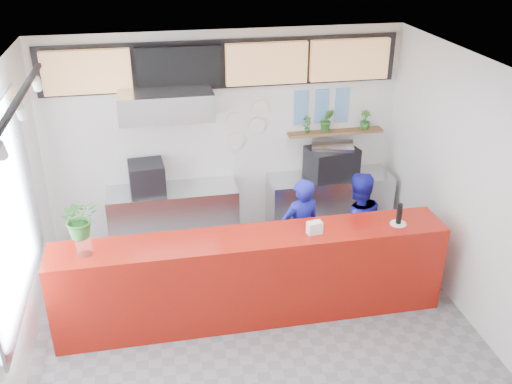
# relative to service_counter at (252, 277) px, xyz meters

# --- Properties ---
(floor) EXTENTS (5.00, 5.00, 0.00)m
(floor) POSITION_rel_service_counter_xyz_m (0.00, -0.40, -0.55)
(floor) COLOR slate
(floor) RESTS_ON ground
(ceiling) EXTENTS (5.00, 5.00, 0.00)m
(ceiling) POSITION_rel_service_counter_xyz_m (0.00, -0.40, 2.45)
(ceiling) COLOR silver
(wall_back) EXTENTS (5.00, 0.00, 5.00)m
(wall_back) POSITION_rel_service_counter_xyz_m (0.00, 2.10, 0.95)
(wall_back) COLOR white
(wall_back) RESTS_ON ground
(wall_left) EXTENTS (0.00, 5.00, 5.00)m
(wall_left) POSITION_rel_service_counter_xyz_m (-2.50, -0.40, 0.95)
(wall_left) COLOR white
(wall_left) RESTS_ON ground
(wall_right) EXTENTS (0.00, 5.00, 5.00)m
(wall_right) POSITION_rel_service_counter_xyz_m (2.50, -0.40, 0.95)
(wall_right) COLOR white
(wall_right) RESTS_ON ground
(service_counter) EXTENTS (4.50, 0.60, 1.10)m
(service_counter) POSITION_rel_service_counter_xyz_m (0.00, 0.00, 0.00)
(service_counter) COLOR #9D150B
(service_counter) RESTS_ON ground
(cream_band) EXTENTS (5.00, 0.02, 0.80)m
(cream_band) POSITION_rel_service_counter_xyz_m (0.00, 2.09, 2.05)
(cream_band) COLOR beige
(cream_band) RESTS_ON wall_back
(prep_bench) EXTENTS (1.80, 0.60, 0.90)m
(prep_bench) POSITION_rel_service_counter_xyz_m (-0.80, 1.80, -0.10)
(prep_bench) COLOR #B2B5BA
(prep_bench) RESTS_ON ground
(panini_oven) EXTENTS (0.50, 0.50, 0.42)m
(panini_oven) POSITION_rel_service_counter_xyz_m (-1.13, 1.80, 0.56)
(panini_oven) COLOR black
(panini_oven) RESTS_ON prep_bench
(extraction_hood) EXTENTS (1.20, 0.70, 0.35)m
(extraction_hood) POSITION_rel_service_counter_xyz_m (-0.80, 1.75, 1.60)
(extraction_hood) COLOR #B2B5BA
(extraction_hood) RESTS_ON ceiling
(hood_lip) EXTENTS (1.20, 0.69, 0.31)m
(hood_lip) POSITION_rel_service_counter_xyz_m (-0.80, 1.75, 1.40)
(hood_lip) COLOR #B2B5BA
(hood_lip) RESTS_ON ceiling
(right_bench) EXTENTS (1.80, 0.60, 0.90)m
(right_bench) POSITION_rel_service_counter_xyz_m (1.50, 1.80, -0.10)
(right_bench) COLOR #B2B5BA
(right_bench) RESTS_ON ground
(espresso_machine) EXTENTS (0.77, 0.61, 0.44)m
(espresso_machine) POSITION_rel_service_counter_xyz_m (1.50, 1.80, 0.57)
(espresso_machine) COLOR black
(espresso_machine) RESTS_ON right_bench
(espresso_tray) EXTENTS (0.68, 0.55, 0.05)m
(espresso_tray) POSITION_rel_service_counter_xyz_m (1.50, 1.80, 0.83)
(espresso_tray) COLOR silver
(espresso_tray) RESTS_ON espresso_machine
(herb_shelf) EXTENTS (1.40, 0.18, 0.04)m
(herb_shelf) POSITION_rel_service_counter_xyz_m (1.60, 2.00, 0.95)
(herb_shelf) COLOR brown
(herb_shelf) RESTS_ON wall_back
(menu_board_far_left) EXTENTS (1.10, 0.10, 0.55)m
(menu_board_far_left) POSITION_rel_service_counter_xyz_m (-1.75, 1.98, 2.00)
(menu_board_far_left) COLOR tan
(menu_board_far_left) RESTS_ON wall_back
(menu_board_mid_left) EXTENTS (1.10, 0.10, 0.55)m
(menu_board_mid_left) POSITION_rel_service_counter_xyz_m (-0.59, 1.98, 2.00)
(menu_board_mid_left) COLOR black
(menu_board_mid_left) RESTS_ON wall_back
(menu_board_mid_right) EXTENTS (1.10, 0.10, 0.55)m
(menu_board_mid_right) POSITION_rel_service_counter_xyz_m (0.57, 1.98, 2.00)
(menu_board_mid_right) COLOR tan
(menu_board_mid_right) RESTS_ON wall_back
(menu_board_far_right) EXTENTS (1.10, 0.10, 0.55)m
(menu_board_far_right) POSITION_rel_service_counter_xyz_m (1.73, 1.98, 2.00)
(menu_board_far_right) COLOR tan
(menu_board_far_right) RESTS_ON wall_back
(soffit) EXTENTS (4.80, 0.04, 0.65)m
(soffit) POSITION_rel_service_counter_xyz_m (0.00, 2.06, 2.00)
(soffit) COLOR black
(soffit) RESTS_ON wall_back
(window_pane) EXTENTS (0.04, 2.20, 1.90)m
(window_pane) POSITION_rel_service_counter_xyz_m (-2.47, -0.10, 1.15)
(window_pane) COLOR silver
(window_pane) RESTS_ON wall_left
(window_frame) EXTENTS (0.03, 2.30, 2.00)m
(window_frame) POSITION_rel_service_counter_xyz_m (-2.45, -0.10, 1.15)
(window_frame) COLOR #B2B5BA
(window_frame) RESTS_ON wall_left
(track_rail) EXTENTS (0.05, 2.40, 0.04)m
(track_rail) POSITION_rel_service_counter_xyz_m (-2.10, -0.40, 2.39)
(track_rail) COLOR black
(track_rail) RESTS_ON ceiling
(dec_plate_a) EXTENTS (0.24, 0.03, 0.24)m
(dec_plate_a) POSITION_rel_service_counter_xyz_m (0.15, 2.07, 1.20)
(dec_plate_a) COLOR silver
(dec_plate_a) RESTS_ON wall_back
(dec_plate_b) EXTENTS (0.24, 0.03, 0.24)m
(dec_plate_b) POSITION_rel_service_counter_xyz_m (0.45, 2.07, 1.10)
(dec_plate_b) COLOR silver
(dec_plate_b) RESTS_ON wall_back
(dec_plate_c) EXTENTS (0.24, 0.03, 0.24)m
(dec_plate_c) POSITION_rel_service_counter_xyz_m (0.15, 2.07, 0.90)
(dec_plate_c) COLOR silver
(dec_plate_c) RESTS_ON wall_back
(dec_plate_d) EXTENTS (0.24, 0.03, 0.24)m
(dec_plate_d) POSITION_rel_service_counter_xyz_m (0.50, 2.07, 1.35)
(dec_plate_d) COLOR silver
(dec_plate_d) RESTS_ON wall_back
(photo_frame_a) EXTENTS (0.20, 0.02, 0.25)m
(photo_frame_a) POSITION_rel_service_counter_xyz_m (1.10, 2.08, 1.45)
(photo_frame_a) COLOR #598CBF
(photo_frame_a) RESTS_ON wall_back
(photo_frame_b) EXTENTS (0.20, 0.02, 0.25)m
(photo_frame_b) POSITION_rel_service_counter_xyz_m (1.40, 2.08, 1.45)
(photo_frame_b) COLOR #598CBF
(photo_frame_b) RESTS_ON wall_back
(photo_frame_c) EXTENTS (0.20, 0.02, 0.25)m
(photo_frame_c) POSITION_rel_service_counter_xyz_m (1.70, 2.08, 1.45)
(photo_frame_c) COLOR #598CBF
(photo_frame_c) RESTS_ON wall_back
(photo_frame_d) EXTENTS (0.20, 0.02, 0.25)m
(photo_frame_d) POSITION_rel_service_counter_xyz_m (1.10, 2.08, 1.20)
(photo_frame_d) COLOR #598CBF
(photo_frame_d) RESTS_ON wall_back
(photo_frame_e) EXTENTS (0.20, 0.02, 0.25)m
(photo_frame_e) POSITION_rel_service_counter_xyz_m (1.40, 2.08, 1.20)
(photo_frame_e) COLOR #598CBF
(photo_frame_e) RESTS_ON wall_back
(photo_frame_f) EXTENTS (0.20, 0.02, 0.25)m
(photo_frame_f) POSITION_rel_service_counter_xyz_m (1.70, 2.08, 1.20)
(photo_frame_f) COLOR #598CBF
(photo_frame_f) RESTS_ON wall_back
(staff_center) EXTENTS (0.61, 0.47, 1.47)m
(staff_center) POSITION_rel_service_counter_xyz_m (0.73, 0.59, 0.19)
(staff_center) COLOR #151894
(staff_center) RESTS_ON ground
(staff_right) EXTENTS (0.75, 0.60, 1.50)m
(staff_right) POSITION_rel_service_counter_xyz_m (1.45, 0.56, 0.20)
(staff_right) COLOR #151894
(staff_right) RESTS_ON ground
(herb_a) EXTENTS (0.16, 0.14, 0.26)m
(herb_a) POSITION_rel_service_counter_xyz_m (1.17, 2.00, 1.10)
(herb_a) COLOR #2C6B25
(herb_a) RESTS_ON herb_shelf
(herb_b) EXTENTS (0.22, 0.20, 0.34)m
(herb_b) POSITION_rel_service_counter_xyz_m (1.46, 2.00, 1.14)
(herb_b) COLOR #2C6B25
(herb_b) RESTS_ON herb_shelf
(herb_d) EXTENTS (0.16, 0.15, 0.27)m
(herb_d) POSITION_rel_service_counter_xyz_m (2.04, 2.00, 1.11)
(herb_d) COLOR #2C6B25
(herb_d) RESTS_ON herb_shelf
(glass_vase) EXTENTS (0.20, 0.20, 0.20)m
(glass_vase) POSITION_rel_service_counter_xyz_m (-1.81, -0.03, 0.65)
(glass_vase) COLOR white
(glass_vase) RESTS_ON service_counter
(basil_vase) EXTENTS (0.49, 0.46, 0.43)m
(basil_vase) POSITION_rel_service_counter_xyz_m (-1.81, -0.03, 0.99)
(basil_vase) COLOR #2C6B25
(basil_vase) RESTS_ON glass_vase
(napkin_holder) EXTENTS (0.18, 0.13, 0.14)m
(napkin_holder) POSITION_rel_service_counter_xyz_m (0.70, -0.07, 0.62)
(napkin_holder) COLOR white
(napkin_holder) RESTS_ON service_counter
(white_plate) EXTENTS (0.23, 0.23, 0.01)m
(white_plate) POSITION_rel_service_counter_xyz_m (1.72, -0.05, 0.56)
(white_plate) COLOR white
(white_plate) RESTS_ON service_counter
(pepper_mill) EXTENTS (0.07, 0.07, 0.25)m
(pepper_mill) POSITION_rel_service_counter_xyz_m (1.72, -0.05, 0.69)
(pepper_mill) COLOR black
(pepper_mill) RESTS_ON white_plate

